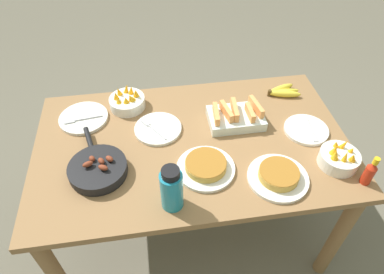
{
  "coord_description": "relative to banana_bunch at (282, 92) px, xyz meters",
  "views": [
    {
      "loc": [
        -0.17,
        -1.12,
        1.93
      ],
      "look_at": [
        0.0,
        0.0,
        0.79
      ],
      "focal_mm": 32.0,
      "sensor_mm": 36.0,
      "label": 1
    }
  ],
  "objects": [
    {
      "name": "ground_plane",
      "position": [
        -0.54,
        -0.28,
        -0.78
      ],
      "size": [
        14.0,
        14.0,
        0.0
      ],
      "primitive_type": "plane",
      "color": "#666051"
    },
    {
      "name": "dining_table",
      "position": [
        -0.54,
        -0.28,
        -0.12
      ],
      "size": [
        1.48,
        0.89,
        0.76
      ],
      "color": "olive",
      "rests_on": "ground_plane"
    },
    {
      "name": "banana_bunch",
      "position": [
        0.0,
        0.0,
        0.0
      ],
      "size": [
        0.18,
        0.13,
        0.04
      ],
      "color": "yellow",
      "rests_on": "dining_table"
    },
    {
      "name": "melon_tray",
      "position": [
        -0.31,
        -0.18,
        0.02
      ],
      "size": [
        0.27,
        0.18,
        0.1
      ],
      "color": "silver",
      "rests_on": "dining_table"
    },
    {
      "name": "skillet",
      "position": [
        -0.97,
        -0.41,
        0.01
      ],
      "size": [
        0.25,
        0.39,
        0.08
      ],
      "rotation": [
        0.0,
        0.0,
        1.83
      ],
      "color": "black",
      "rests_on": "dining_table"
    },
    {
      "name": "frittata_plate_center",
      "position": [
        -0.51,
        -0.46,
        0.0
      ],
      "size": [
        0.26,
        0.26,
        0.05
      ],
      "color": "silver",
      "rests_on": "dining_table"
    },
    {
      "name": "frittata_plate_side",
      "position": [
        -0.21,
        -0.56,
        0.0
      ],
      "size": [
        0.26,
        0.26,
        0.05
      ],
      "color": "silver",
      "rests_on": "dining_table"
    },
    {
      "name": "empty_plate_near_front",
      "position": [
        -1.06,
        -0.05,
        -0.01
      ],
      "size": [
        0.24,
        0.24,
        0.02
      ],
      "color": "silver",
      "rests_on": "dining_table"
    },
    {
      "name": "empty_plate_far_left",
      "position": [
        0.02,
        -0.3,
        -0.01
      ],
      "size": [
        0.21,
        0.21,
        0.02
      ],
      "color": "silver",
      "rests_on": "dining_table"
    },
    {
      "name": "empty_plate_far_right",
      "position": [
        -0.7,
        -0.18,
        -0.01
      ],
      "size": [
        0.23,
        0.23,
        0.02
      ],
      "color": "silver",
      "rests_on": "dining_table"
    },
    {
      "name": "fruit_bowl_mango",
      "position": [
        -0.84,
        0.02,
        0.02
      ],
      "size": [
        0.18,
        0.18,
        0.11
      ],
      "color": "silver",
      "rests_on": "dining_table"
    },
    {
      "name": "fruit_bowl_citrus",
      "position": [
        0.07,
        -0.52,
        0.02
      ],
      "size": [
        0.17,
        0.17,
        0.12
      ],
      "color": "silver",
      "rests_on": "dining_table"
    },
    {
      "name": "water_bottle",
      "position": [
        -0.67,
        -0.62,
        0.08
      ],
      "size": [
        0.09,
        0.09,
        0.21
      ],
      "color": "teal",
      "rests_on": "dining_table"
    },
    {
      "name": "hot_sauce_bottle",
      "position": [
        0.15,
        -0.63,
        0.05
      ],
      "size": [
        0.04,
        0.04,
        0.15
      ],
      "color": "#B72814",
      "rests_on": "dining_table"
    }
  ]
}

